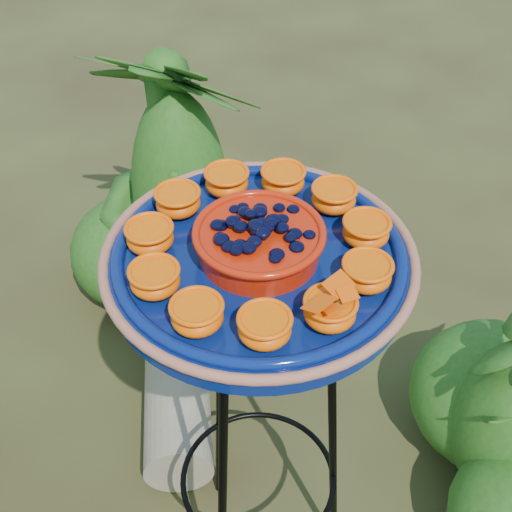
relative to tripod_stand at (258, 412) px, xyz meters
name	(u,v)px	position (x,y,z in m)	size (l,w,h in m)	color
tripod_stand	(258,412)	(0.00, 0.00, 0.00)	(0.41, 0.41, 0.91)	black
feeder_dish	(259,256)	(0.00, 0.00, 0.40)	(0.57, 0.57, 0.11)	#07185A
driftwood_log	(177,388)	(0.17, 0.43, -0.46)	(0.18, 0.18, 0.53)	gray
shrub_back_right	(180,176)	(0.55, 0.75, -0.11)	(0.49, 0.49, 0.88)	#204E15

